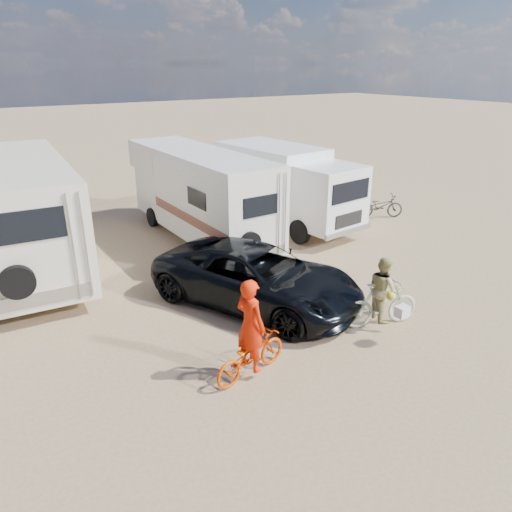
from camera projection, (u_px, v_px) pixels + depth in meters
ground at (340, 326)px, 11.15m from camera, size 140.00×140.00×0.00m
rv_main at (200, 196)px, 16.26m from camera, size 2.07×7.32×3.03m
rv_left at (24, 218)px, 13.59m from camera, size 3.18×7.67×3.26m
box_truck at (287, 187)px, 17.68m from camera, size 2.80×6.23×2.89m
dark_suv at (257, 277)px, 11.96m from camera, size 4.45×5.92×1.49m
bike_man at (251, 355)px, 9.26m from camera, size 1.81×0.90×0.91m
bike_woman at (381, 304)px, 11.02m from camera, size 1.90×1.07×1.10m
rider_man at (251, 333)px, 9.08m from camera, size 0.57×0.76×1.88m
rider_woman at (382, 296)px, 10.94m from camera, size 0.79×0.89×1.53m
bike_parked at (380, 206)px, 18.91m from camera, size 1.85×1.44×0.94m
cooler at (298, 287)px, 12.67m from camera, size 0.52×0.38×0.41m
crate at (248, 252)px, 15.06m from camera, size 0.53×0.53×0.36m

